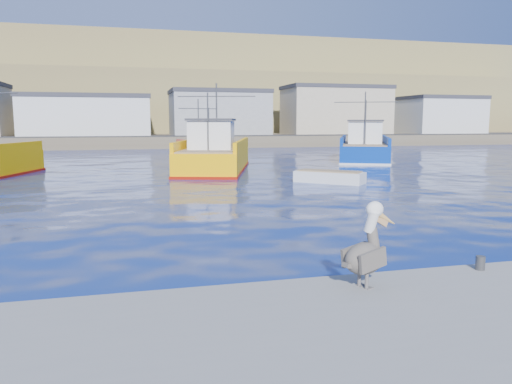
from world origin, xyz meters
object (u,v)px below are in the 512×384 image
Objects in this scene: pelican at (367,251)px; skiff_mid at (329,178)px; boat_orange at (202,147)px; trawler_yellow_b at (215,156)px; trawler_blue at (364,149)px.

skiff_mid is at bearing 69.18° from pelican.
boat_orange is 25.12m from skiff_mid.
trawler_yellow_b is 28.91m from pelican.
pelican is at bearing -93.93° from trawler_yellow_b.
boat_orange is 2.16× the size of skiff_mid.
boat_orange is (1.30, 15.44, -0.09)m from trawler_yellow_b.
trawler_yellow_b is 1.54× the size of boat_orange.
skiff_mid is at bearing -122.76° from trawler_blue.
trawler_yellow_b reaches higher than skiff_mid.
boat_orange is (-14.32, 8.94, -0.07)m from trawler_blue.
skiff_mid is at bearing -80.52° from boat_orange.
skiff_mid is 2.45× the size of pelican.
pelican is (-1.98, -28.84, 0.09)m from trawler_yellow_b.
pelican reaches higher than skiff_mid.
boat_orange is at bearing 85.18° from trawler_yellow_b.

